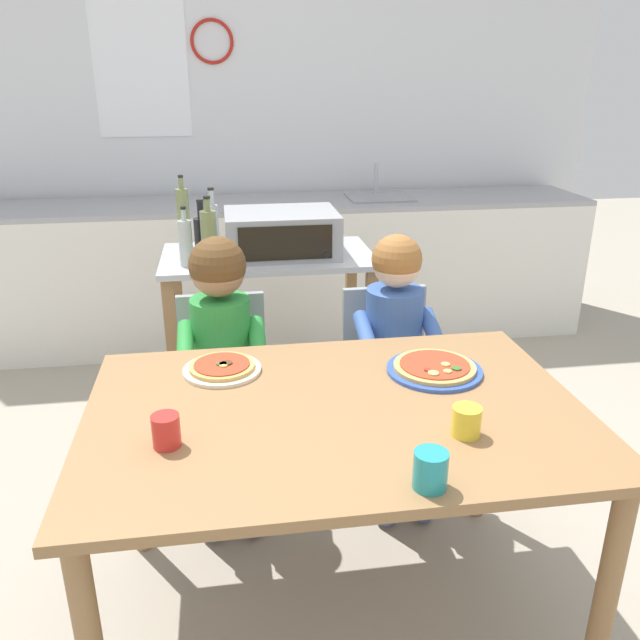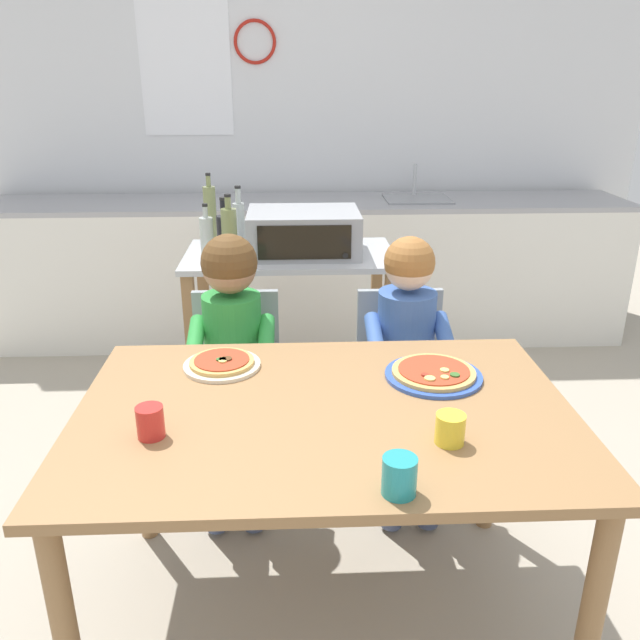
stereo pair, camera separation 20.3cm
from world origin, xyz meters
name	(u,v)px [view 1 (the left image)]	position (x,y,z in m)	size (l,w,h in m)	color
ground_plane	(295,436)	(0.00, 1.09, 0.00)	(10.91, 10.91, 0.00)	#A89E8C
back_wall_tiled	(261,118)	(0.00, 2.79, 1.35)	(4.45, 0.14, 2.70)	silver
kitchen_counter	(271,270)	(0.00, 2.38, 0.44)	(4.00, 0.60, 1.09)	silver
kitchen_island_cart	(270,316)	(-0.09, 1.23, 0.57)	(0.94, 0.53, 0.87)	#B7BABF
toaster_oven	(281,233)	(-0.03, 1.22, 0.96)	(0.49, 0.38, 0.19)	#999BA0
bottle_dark_olive_oil	(213,222)	(-0.33, 1.44, 0.97)	(0.06, 0.06, 0.27)	#ADB7B2
bottle_slim_sauce	(183,217)	(-0.46, 1.41, 1.01)	(0.06, 0.06, 0.33)	olive
bottle_tall_green_wine	(186,242)	(-0.44, 1.09, 0.97)	(0.06, 0.06, 0.25)	#ADB7B2
bottle_brown_beer	(209,238)	(-0.35, 1.07, 0.99)	(0.07, 0.07, 0.29)	olive
bottle_squat_spirits	(202,237)	(-0.38, 1.18, 0.97)	(0.07, 0.07, 0.26)	black
dining_table	(336,436)	(0.00, 0.00, 0.66)	(1.40, 0.94, 0.75)	olive
dining_chair_left	(225,383)	(-0.31, 0.74, 0.48)	(0.36, 0.36, 0.81)	gray
dining_chair_right	(388,374)	(0.35, 0.73, 0.48)	(0.36, 0.36, 0.81)	gray
child_in_green_shirt	(222,343)	(-0.31, 0.63, 0.70)	(0.32, 0.42, 1.07)	#424C6B
child_in_blue_striped_shirt	(397,340)	(0.35, 0.61, 0.68)	(0.32, 0.42, 1.06)	#424C6B
pizza_plate_cream	(222,368)	(-0.31, 0.28, 0.76)	(0.25, 0.25, 0.03)	beige
pizza_plate_blue_rimmed	(435,368)	(0.35, 0.18, 0.76)	(0.30, 0.30, 0.03)	#3356B7
drinking_cup_red	(166,431)	(-0.46, -0.13, 0.79)	(0.07, 0.07, 0.09)	red
drinking_cup_yellow	(466,421)	(0.31, -0.19, 0.79)	(0.08, 0.08, 0.08)	yellow
drinking_cup_teal	(430,470)	(0.14, -0.40, 0.80)	(0.08, 0.08, 0.09)	teal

